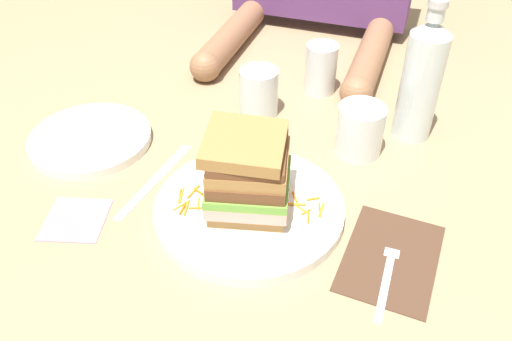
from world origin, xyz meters
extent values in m
plane|color=#9E8460|center=(0.00, 0.00, 0.00)|extent=(3.00, 3.00, 0.00)
cylinder|color=white|center=(-0.01, -0.02, 0.01)|extent=(0.28, 0.28, 0.02)
cube|color=#A87A42|center=(-0.01, -0.02, 0.03)|extent=(0.13, 0.13, 0.02)
cube|color=#E0A393|center=(-0.01, -0.02, 0.05)|extent=(0.14, 0.14, 0.02)
cube|color=#6BA83D|center=(-0.01, -0.02, 0.06)|extent=(0.14, 0.14, 0.01)
cube|color=brown|center=(-0.01, -0.02, 0.08)|extent=(0.13, 0.13, 0.02)
cube|color=#A87A42|center=(-0.01, -0.02, 0.10)|extent=(0.13, 0.13, 0.02)
cube|color=brown|center=(-0.01, -0.02, 0.11)|extent=(0.12, 0.13, 0.01)
cube|color=#A87A42|center=(-0.02, -0.02, 0.13)|extent=(0.13, 0.13, 0.03)
cylinder|color=orange|center=(-0.10, -0.06, 0.02)|extent=(0.02, 0.03, 0.00)
cylinder|color=orange|center=(-0.11, -0.04, 0.02)|extent=(0.01, 0.03, 0.00)
cylinder|color=orange|center=(-0.10, -0.06, 0.02)|extent=(0.01, 0.03, 0.00)
cylinder|color=orange|center=(-0.07, -0.03, 0.02)|extent=(0.03, 0.02, 0.00)
cylinder|color=orange|center=(-0.11, -0.04, 0.02)|extent=(0.01, 0.03, 0.00)
cylinder|color=orange|center=(-0.08, -0.05, 0.02)|extent=(0.01, 0.03, 0.00)
cylinder|color=orange|center=(-0.10, -0.02, 0.02)|extent=(0.01, 0.03, 0.00)
cylinder|color=orange|center=(-0.09, -0.02, 0.02)|extent=(0.02, 0.01, 0.00)
cylinder|color=orange|center=(-0.09, -0.06, 0.02)|extent=(0.01, 0.03, 0.00)
cylinder|color=orange|center=(-0.08, -0.05, 0.02)|extent=(0.02, 0.01, 0.00)
cylinder|color=orange|center=(0.08, -0.02, 0.02)|extent=(0.01, 0.02, 0.00)
cylinder|color=orange|center=(0.09, 0.00, 0.02)|extent=(0.01, 0.03, 0.00)
cylinder|color=orange|center=(0.05, 0.01, 0.02)|extent=(0.02, 0.02, 0.00)
cylinder|color=orange|center=(0.07, -0.01, 0.02)|extent=(0.01, 0.02, 0.00)
cylinder|color=orange|center=(0.05, 0.00, 0.02)|extent=(0.03, 0.01, 0.00)
cylinder|color=orange|center=(0.06, -0.01, 0.02)|extent=(0.03, 0.02, 0.00)
cylinder|color=orange|center=(0.09, 0.00, 0.02)|extent=(0.00, 0.03, 0.00)
cylinder|color=orange|center=(0.07, 0.02, 0.02)|extent=(0.02, 0.01, 0.00)
cube|color=#4C3323|center=(0.20, -0.04, 0.00)|extent=(0.13, 0.18, 0.00)
cube|color=silver|center=(0.20, -0.10, 0.00)|extent=(0.01, 0.11, 0.00)
cube|color=silver|center=(0.20, -0.03, 0.00)|extent=(0.02, 0.02, 0.00)
cylinder|color=silver|center=(0.21, 0.00, 0.00)|extent=(0.00, 0.04, 0.00)
cylinder|color=silver|center=(0.20, 0.00, 0.00)|extent=(0.00, 0.04, 0.00)
cylinder|color=silver|center=(0.19, 0.00, 0.00)|extent=(0.00, 0.04, 0.00)
cylinder|color=silver|center=(0.19, 0.00, 0.00)|extent=(0.00, 0.04, 0.00)
cube|color=silver|center=(-0.18, -0.05, 0.00)|extent=(0.02, 0.10, 0.00)
cube|color=silver|center=(-0.17, 0.05, 0.00)|extent=(0.03, 0.11, 0.00)
cylinder|color=white|center=(0.11, 0.18, 0.04)|extent=(0.08, 0.08, 0.09)
cylinder|color=#E55638|center=(0.11, 0.18, 0.03)|extent=(0.07, 0.07, 0.06)
cylinder|color=silver|center=(0.19, 0.26, 0.09)|extent=(0.07, 0.07, 0.19)
cone|color=silver|center=(0.19, 0.26, 0.20)|extent=(0.07, 0.07, 0.02)
cylinder|color=silver|center=(0.19, 0.26, 0.22)|extent=(0.03, 0.03, 0.02)
cylinder|color=silver|center=(0.19, 0.26, 0.24)|extent=(0.03, 0.03, 0.01)
cylinder|color=silver|center=(-0.09, 0.24, 0.04)|extent=(0.07, 0.07, 0.09)
cylinder|color=silver|center=(0.00, 0.36, 0.05)|extent=(0.06, 0.06, 0.10)
cylinder|color=white|center=(-0.33, 0.06, 0.01)|extent=(0.21, 0.21, 0.02)
cube|color=pink|center=(-0.25, -0.12, 0.00)|extent=(0.11, 0.11, 0.00)
cylinder|color=#936647|center=(-0.23, 0.47, 0.03)|extent=(0.06, 0.29, 0.06)
cylinder|color=#936647|center=(0.08, 0.47, 0.03)|extent=(0.06, 0.29, 0.06)
sphere|color=#936647|center=(-0.23, 0.32, 0.03)|extent=(0.06, 0.06, 0.06)
sphere|color=#936647|center=(0.08, 0.32, 0.03)|extent=(0.06, 0.06, 0.06)
camera|label=1|loc=(0.18, -0.55, 0.54)|focal=37.32mm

